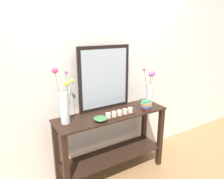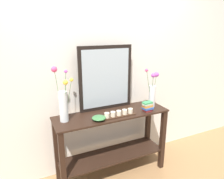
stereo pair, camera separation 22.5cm
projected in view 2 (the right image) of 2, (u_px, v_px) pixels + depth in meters
The scene contains 9 objects.
ground_plane at pixel (112, 173), 2.65m from camera, with size 7.00×6.00×0.02m, color #997047.
wall_back at pixel (101, 65), 2.54m from camera, with size 6.40×0.08×2.70m, color silver.
console_table at pixel (112, 137), 2.49m from camera, with size 1.35×0.41×0.83m.
mirror_leaning at pixel (106, 78), 2.44m from camera, with size 0.67×0.03×0.77m.
tall_vase_left at pixel (63, 102), 2.15m from camera, with size 0.21×0.17×0.59m.
vase_right at pixel (152, 92), 2.57m from camera, with size 0.20×0.13×0.49m.
candle_tray at pixel (119, 114), 2.32m from camera, with size 0.39×0.09×0.07m.
decorative_bowl at pixel (99, 118), 2.22m from camera, with size 0.15×0.15×0.05m.
book_stack at pixel (148, 106), 2.46m from camera, with size 0.13×0.10×0.11m.
Camera 2 is at (-0.95, -2.01, 1.78)m, focal length 33.04 mm.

